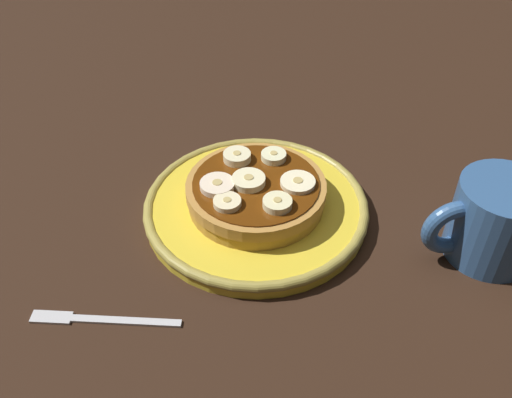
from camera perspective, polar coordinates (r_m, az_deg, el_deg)
The scene contains 12 objects.
ground_plane at distance 59.48cm, azimuth 0.00°, elevation -2.58°, with size 140.00×140.00×3.00cm, color black.
plate at distance 57.81cm, azimuth 0.00°, elevation -0.80°, with size 23.03×23.03×1.81cm.
pancake_stack at distance 56.82cm, azimuth -0.17°, elevation 0.85°, with size 14.12×14.06×2.73cm.
banana_slice_0 at distance 55.04cm, azimuth -0.65°, elevation 1.54°, with size 3.31×3.31×0.98cm.
banana_slice_1 at distance 55.53cm, azimuth 4.25°, elevation 1.64°, with size 3.48×3.48×0.70cm.
banana_slice_2 at distance 58.64cm, azimuth 1.80°, elevation 4.32°, with size 2.62×2.62×0.95cm.
banana_slice_3 at distance 53.07cm, azimuth -2.93°, elevation -0.39°, with size 2.67×2.67×0.82cm.
banana_slice_4 at distance 58.46cm, azimuth -1.93°, elevation 4.26°, with size 2.87×2.87×1.08cm.
banana_slice_5 at distance 55.33cm, azimuth -3.99°, elevation 1.59°, with size 3.44×3.44×0.87cm.
banana_slice_6 at distance 52.84cm, azimuth 2.18°, elevation -0.47°, with size 2.80×2.80×0.98cm.
coffee_mug at distance 56.18cm, azimuth 22.94°, elevation -1.99°, with size 11.68×8.48×7.94cm.
fork at distance 50.95cm, azimuth -15.90°, elevation -11.58°, with size 12.79×4.40×0.50cm.
Camera 1 is at (9.00, 42.27, 39.38)cm, focal length 39.47 mm.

